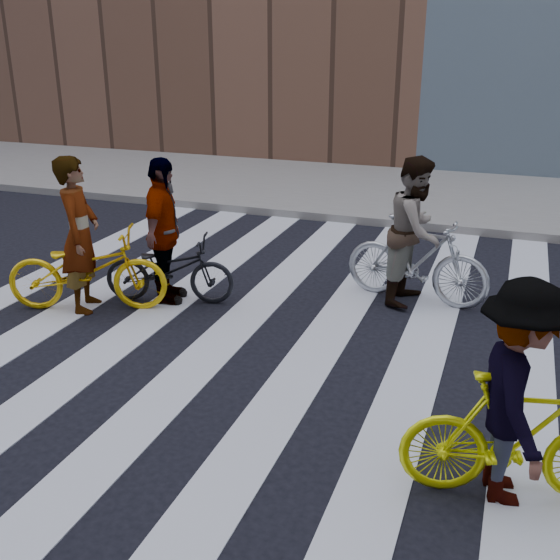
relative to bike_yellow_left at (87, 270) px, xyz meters
The scene contains 11 objects.
ground 2.58m from the bike_yellow_left, ahead, with size 100.00×100.00×0.00m, color black.
sidewalk_far 7.94m from the bike_yellow_left, 71.40° to the left, with size 100.00×5.00×0.15m, color gray.
zebra_crosswalk 2.58m from the bike_yellow_left, ahead, with size 8.25×10.00×0.01m.
bike_yellow_left is the anchor object (origin of this frame).
bike_silver_mid 4.21m from the bike_yellow_left, 23.60° to the left, with size 0.53×1.89×1.14m, color #AFB4BA.
bike_yellow_right 5.54m from the bike_yellow_left, 20.95° to the right, with size 0.49×1.72×1.03m, color #F6FC0E.
bike_dark_rear 1.02m from the bike_yellow_left, 33.84° to the left, with size 0.59×1.69×0.89m, color black.
rider_left 0.46m from the bike_yellow_left, behind, with size 0.71×0.47×1.96m, color slate.
rider_mid 4.18m from the bike_yellow_left, 23.87° to the left, with size 0.93×0.72×1.91m, color slate.
rider_right 5.50m from the bike_yellow_left, 21.13° to the right, with size 1.13×0.65×1.74m, color slate.
rider_rear 1.07m from the bike_yellow_left, 35.47° to the left, with size 1.11×0.46×1.89m, color slate.
Camera 1 is at (2.40, -6.45, 3.30)m, focal length 42.00 mm.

